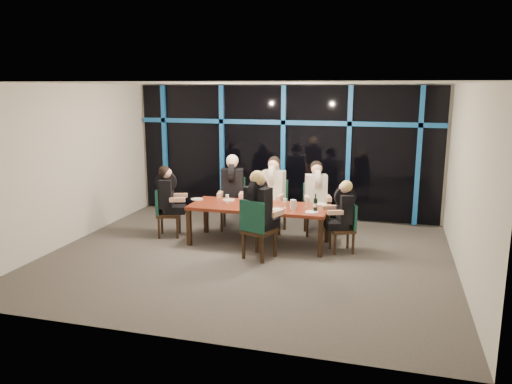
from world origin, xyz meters
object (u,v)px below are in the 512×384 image
chair_far_right (315,206)px  diner_end_left (168,191)px  chair_end_right (346,225)px  diner_far_right (316,187)px  diner_far_left (232,181)px  wine_bottle (315,205)px  dining_table (259,209)px  water_pitcher (293,205)px  chair_far_left (233,200)px  chair_near_mid (256,226)px  chair_far_mid (274,203)px  diner_near_mid (259,202)px  diner_end_right (343,206)px  diner_far_mid (273,183)px  chair_end_left (165,210)px

chair_far_right → diner_end_left: bearing=-177.1°
chair_end_right → diner_far_right: bearing=-165.4°
diner_far_left → diner_far_right: size_ratio=1.05×
diner_far_left → wine_bottle: diner_far_left is taller
dining_table → diner_end_left: (-1.86, -0.00, 0.25)m
water_pitcher → chair_far_right: bearing=74.6°
diner_end_left → water_pitcher: diner_end_left is taller
chair_far_left → diner_far_right: bearing=-9.9°
chair_near_mid → wine_bottle: 1.17m
diner_far_left → water_pitcher: size_ratio=5.51×
chair_far_mid → diner_near_mid: bearing=-80.9°
chair_near_mid → diner_end_right: size_ratio=1.21×
chair_near_mid → water_pitcher: bearing=-105.3°
chair_far_right → chair_end_right: 1.26m
chair_end_right → diner_end_right: (-0.07, -0.03, 0.36)m
chair_far_left → wine_bottle: 2.19m
diner_near_mid → water_pitcher: (0.47, 0.61, -0.17)m
chair_end_right → diner_far_mid: diner_far_mid is taller
water_pitcher → wine_bottle: bearing=-4.9°
diner_far_right → diner_near_mid: bearing=-130.1°
chair_end_right → chair_far_mid: bearing=-144.0°
diner_far_mid → diner_near_mid: 1.66m
diner_far_right → diner_end_right: 1.17m
chair_near_mid → diner_far_mid: (-0.12, 1.73, 0.42)m
chair_end_right → diner_far_mid: size_ratio=0.87×
chair_far_mid → wine_bottle: (1.02, -1.13, 0.28)m
chair_near_mid → water_pitcher: size_ratio=5.61×
diner_far_left → diner_far_mid: bearing=-6.3°
diner_far_left → diner_near_mid: size_ratio=1.01×
diner_end_left → diner_end_right: (3.43, -0.05, -0.07)m
chair_far_mid → chair_near_mid: 1.83m
chair_end_right → diner_far_right: (-0.70, 0.95, 0.47)m
dining_table → diner_near_mid: size_ratio=2.51×
diner_far_mid → diner_end_right: (1.51, -0.92, -0.15)m
wine_bottle → chair_far_mid: bearing=132.0°
diner_end_right → diner_end_left: bearing=-112.7°
chair_end_right → chair_near_mid: chair_near_mid is taller
dining_table → diner_far_right: bearing=44.6°
chair_end_right → chair_end_left: bearing=-111.8°
chair_near_mid → diner_far_left: 1.97m
dining_table → diner_far_left: bearing=134.5°
diner_far_mid → chair_end_left: bearing=-151.5°
chair_end_right → diner_near_mid: diner_near_mid is taller
dining_table → chair_end_left: bearing=-179.2°
diner_far_mid → wine_bottle: bearing=-41.2°
chair_far_right → diner_far_right: diner_far_right is taller
chair_far_mid → water_pitcher: 1.31m
chair_end_right → diner_end_left: 3.52m
wine_bottle → dining_table: bearing=171.1°
dining_table → chair_near_mid: chair_near_mid is taller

